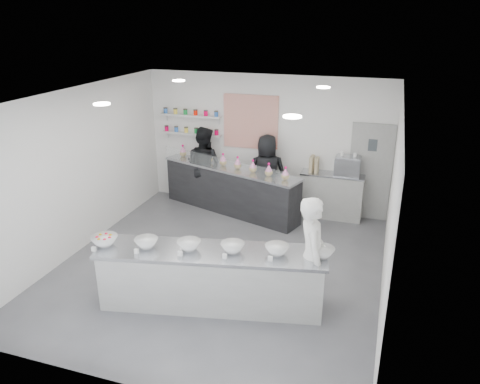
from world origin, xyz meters
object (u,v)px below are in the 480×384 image
Objects in this scene: espresso_ledge at (331,196)px; staff_right at (267,174)px; back_bar at (231,189)px; woman_prep at (312,256)px; prep_counter at (211,278)px; staff_left at (204,166)px; espresso_machine at (348,166)px.

staff_right is at bearing -175.10° from espresso_ledge.
back_bar is 4.00m from woman_prep.
woman_prep is at bearing 0.67° from prep_counter.
staff_right is at bearing 80.64° from prep_counter.
espresso_ledge is 2.95m from staff_left.
espresso_machine is 3.59m from woman_prep.
prep_counter is at bearing -57.21° from back_bar.
woman_prep is 1.00× the size of staff_left.
woman_prep is (2.36, -3.20, 0.40)m from back_bar.
staff_right is (-1.42, -0.12, 0.39)m from espresso_ledge.
back_bar is 2.50× the size of espresso_ledge.
prep_counter is 4.26m from espresso_machine.
staff_left is at bearing -177.61° from espresso_ledge.
woman_prep is 3.80m from staff_right.
staff_right reaches higher than espresso_ledge.
espresso_ledge is 0.76m from espresso_machine.
espresso_machine is at bearing -167.15° from staff_left.
staff_left reaches higher than espresso_machine.
back_bar is 1.83× the size of woman_prep.
espresso_ledge is 0.76× the size of staff_right.
prep_counter is 1.85× the size of staff_left.
espresso_machine reaches higher than espresso_ledge.
espresso_ledge is at bearing -166.94° from staff_left.
espresso_ledge is at bearing 60.26° from prep_counter.
espresso_machine is (0.29, 0.00, 0.70)m from espresso_ledge.
staff_right is at bearing 7.38° from woman_prep.
espresso_ledge is (2.18, 0.37, -0.02)m from back_bar.
staff_left is (-3.21, -0.12, -0.28)m from espresso_machine.
back_bar is at bearing 92.91° from prep_counter.
back_bar is at bearing -170.34° from espresso_ledge.
prep_counter is 4.09m from espresso_ledge.
espresso_machine is at bearing 56.45° from prep_counter.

